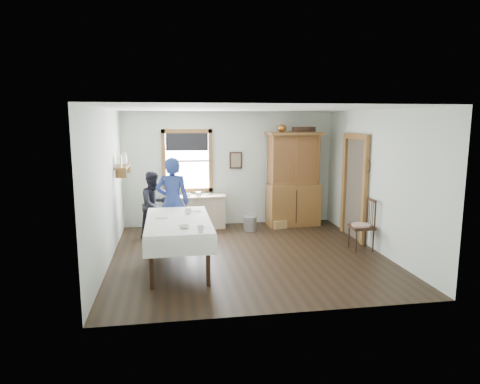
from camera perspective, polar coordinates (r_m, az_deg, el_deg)
The scene contains 20 objects.
room at distance 7.80m, azimuth 1.10°, elevation 1.10°, with size 5.01×5.01×2.70m.
window at distance 10.10m, azimuth -7.04°, elevation 4.57°, with size 1.18×0.07×1.48m.
doorway at distance 9.37m, azimuth 15.07°, elevation 1.05°, with size 0.09×1.14×2.22m.
wall_shelf at distance 9.23m, azimuth -15.34°, elevation 3.48°, with size 0.24×1.00×0.44m.
framed_picture at distance 10.21m, azimuth -0.56°, elevation 4.25°, with size 0.30×0.04×0.40m, color #321D11.
rug_beater at distance 8.81m, azimuth 16.65°, elevation 4.10°, with size 0.27×0.27×0.01m, color black.
work_counter at distance 10.04m, azimuth -5.83°, elevation -2.62°, with size 1.35×0.51×0.77m, color #CAB78C.
china_hutch at distance 10.23m, azimuth 7.15°, elevation 1.71°, with size 1.30×0.62×2.22m, color brown.
dining_table at distance 7.42m, azimuth -8.17°, elevation -6.80°, with size 1.11×2.11×0.84m, color white.
spindle_chair at distance 8.61m, azimuth 15.89°, elevation -4.19°, with size 0.46×0.46×1.01m, color #321D11.
pail at distance 9.79m, azimuth 1.35°, elevation -4.23°, with size 0.31×0.31×0.33m, color #A4A8AD.
wicker_basket at distance 10.07m, azimuth 5.25°, elevation -4.30°, with size 0.31×0.22×0.18m, color tan.
woman_blue at distance 8.58m, azimuth -8.96°, elevation -1.79°, with size 0.60×0.40×1.65m, color navy.
figure_dark at distance 9.33m, azimuth -11.34°, elevation -1.97°, with size 0.64×0.50×1.32m, color black.
table_cup_a at distance 7.67m, azimuth -6.94°, elevation -2.58°, with size 0.12×0.12×0.10m, color silver.
table_cup_b at distance 6.43m, azimuth -5.29°, elevation -4.93°, with size 0.11×0.11×0.10m, color silver.
table_bowl at distance 6.70m, azimuth -7.42°, elevation -4.60°, with size 0.20×0.20×0.05m, color silver.
counter_book at distance 10.01m, azimuth -4.94°, elevation -0.33°, with size 0.15×0.20×0.02m, color #7C6A53.
counter_bowl at distance 9.89m, azimuth -7.05°, elevation -0.39°, with size 0.18×0.18×0.06m, color silver.
shelf_bowl at distance 9.24m, azimuth -15.34°, elevation 3.63°, with size 0.22×0.22×0.05m, color silver.
Camera 1 is at (-1.39, -7.59, 2.50)m, focal length 32.00 mm.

